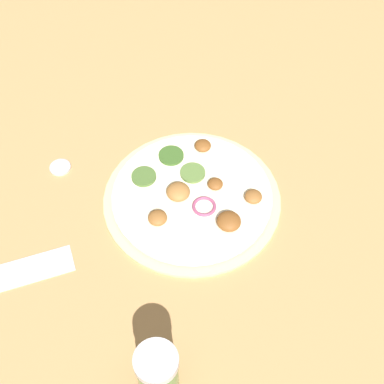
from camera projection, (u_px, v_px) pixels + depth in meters
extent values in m
plane|color=tan|center=(192.00, 200.00, 0.79)|extent=(3.00, 3.00, 0.00)
cylinder|color=beige|center=(192.00, 198.00, 0.79)|extent=(0.26, 0.26, 0.01)
cylinder|color=#EFE5C1|center=(192.00, 195.00, 0.78)|extent=(0.24, 0.24, 0.00)
ellipsoid|color=#996633|center=(178.00, 192.00, 0.77)|extent=(0.03, 0.03, 0.02)
ellipsoid|color=brown|center=(229.00, 221.00, 0.74)|extent=(0.03, 0.03, 0.02)
torus|color=#934266|center=(204.00, 206.00, 0.77)|extent=(0.04, 0.04, 0.00)
cylinder|color=#567538|center=(193.00, 173.00, 0.80)|extent=(0.04, 0.04, 0.00)
ellipsoid|color=brown|center=(217.00, 186.00, 0.78)|extent=(0.02, 0.02, 0.01)
cylinder|color=#47662D|center=(144.00, 177.00, 0.80)|extent=(0.04, 0.04, 0.00)
cylinder|color=#385B23|center=(171.00, 156.00, 0.82)|extent=(0.04, 0.04, 0.00)
ellipsoid|color=brown|center=(203.00, 146.00, 0.83)|extent=(0.03, 0.03, 0.01)
ellipsoid|color=brown|center=(158.00, 218.00, 0.75)|extent=(0.03, 0.03, 0.01)
ellipsoid|color=brown|center=(253.00, 197.00, 0.77)|extent=(0.03, 0.03, 0.01)
cube|color=silver|center=(13.00, 274.00, 0.72)|extent=(0.16, 0.05, 0.00)
cylinder|color=#4C7F42|center=(158.00, 376.00, 0.60)|extent=(0.05, 0.05, 0.08)
cylinder|color=#B2B2B7|center=(156.00, 361.00, 0.56)|extent=(0.05, 0.05, 0.01)
cylinder|color=#B2B2B7|center=(60.00, 167.00, 0.83)|extent=(0.03, 0.03, 0.01)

